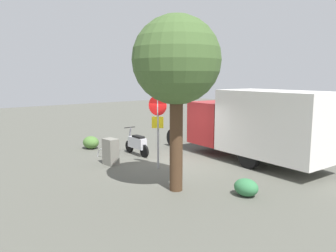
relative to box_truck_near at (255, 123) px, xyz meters
The scene contains 9 objects.
ground_plane 3.85m from the box_truck_near, 53.25° to the left, with size 60.00×60.00×0.00m, color #525249.
box_truck_near is the anchor object (origin of this frame).
motorcycle 5.22m from the box_truck_near, 36.51° to the left, with size 1.81×0.55×1.20m.
stop_sign 4.08m from the box_truck_near, 64.52° to the left, with size 0.71×0.33×2.81m.
street_tree 5.29m from the box_truck_near, 96.15° to the left, with size 2.63×2.63×5.29m.
utility_cabinet 5.98m from the box_truck_near, 54.44° to the left, with size 0.62×0.42×1.05m, color slate.
bike_rack_hoop 6.61m from the box_truck_near, 44.65° to the left, with size 0.85×0.85×0.05m, color #B7B7BC.
shrub_near_sign 4.34m from the box_truck_near, 122.40° to the left, with size 0.75×0.62×0.51m, color #337445.
shrub_mid_verge 7.88m from the box_truck_near, 31.26° to the left, with size 0.89×0.73×0.61m, color #497333.
Camera 1 is at (-9.95, 8.40, 3.49)m, focal length 35.04 mm.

